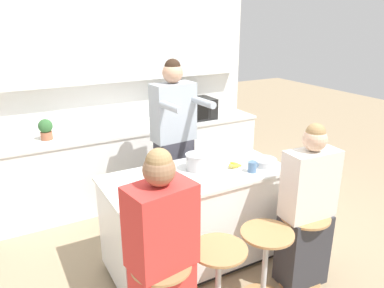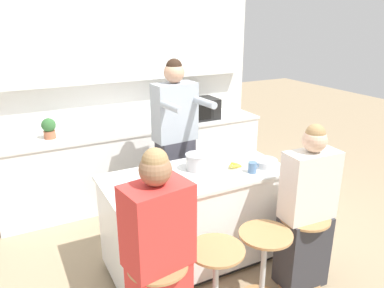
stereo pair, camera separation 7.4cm
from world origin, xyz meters
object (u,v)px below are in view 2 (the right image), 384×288
object	(u,v)px
person_seated_near	(306,216)
fruit_bowl	(265,163)
person_cooking	(176,148)
bar_stool_center_left	(216,280)
banana_bunch	(234,165)
coffee_cup_near	(252,167)
cooking_pot	(197,162)
kitchen_island	(196,218)
microwave	(197,109)
person_wrapped_blanket	(158,256)
bar_stool_rightmost	(302,245)
coffee_cup_far	(159,192)
bar_stool_center_right	(264,263)
potted_plant	(49,128)

from	to	relation	value
person_seated_near	fruit_bowl	distance (m)	0.61
person_seated_near	person_cooking	bearing A→B (deg)	115.09
bar_stool_center_left	banana_bunch	world-z (taller)	banana_bunch
fruit_bowl	coffee_cup_near	xyz separation A→B (m)	(-0.19, -0.07, 0.02)
cooking_pot	kitchen_island	bearing A→B (deg)	-123.25
banana_bunch	microwave	xyz separation A→B (m)	(0.46, 1.57, 0.13)
bar_stool_center_left	person_wrapped_blanket	world-z (taller)	person_wrapped_blanket
person_wrapped_blanket	cooking_pot	bearing A→B (deg)	38.17
bar_stool_rightmost	fruit_bowl	size ratio (longest dim) A/B	2.82
coffee_cup_near	banana_bunch	world-z (taller)	coffee_cup_near
bar_stool_center_left	person_wrapped_blanket	size ratio (longest dim) A/B	0.44
person_cooking	coffee_cup_far	xyz separation A→B (m)	(-0.59, -0.96, 0.04)
kitchen_island	coffee_cup_far	xyz separation A→B (m)	(-0.46, -0.27, 0.49)
person_wrapped_blanket	bar_stool_center_right	bearing A→B (deg)	-12.02
person_cooking	coffee_cup_near	bearing A→B (deg)	-74.75
kitchen_island	person_cooking	size ratio (longest dim) A/B	0.90
kitchen_island	microwave	world-z (taller)	microwave
coffee_cup_far	person_cooking	bearing A→B (deg)	58.46
person_cooking	bar_stool_rightmost	bearing A→B (deg)	-73.48
bar_stool_rightmost	microwave	world-z (taller)	microwave
banana_bunch	bar_stool_center_right	bearing A→B (deg)	-102.41
person_cooking	microwave	distance (m)	1.10
person_seated_near	kitchen_island	bearing A→B (deg)	138.00
bar_stool_center_left	fruit_bowl	size ratio (longest dim) A/B	2.82
coffee_cup_far	potted_plant	bearing A→B (deg)	106.27
kitchen_island	person_wrapped_blanket	distance (m)	0.97
coffee_cup_far	microwave	world-z (taller)	microwave
person_cooking	person_seated_near	size ratio (longest dim) A/B	1.26
kitchen_island	cooking_pot	distance (m)	0.53
kitchen_island	coffee_cup_far	world-z (taller)	coffee_cup_far
person_cooking	potted_plant	size ratio (longest dim) A/B	7.96
coffee_cup_near	coffee_cup_far	distance (m)	0.91
coffee_cup_near	microwave	size ratio (longest dim) A/B	0.20
person_seated_near	potted_plant	bearing A→B (deg)	130.10
bar_stool_center_right	banana_bunch	size ratio (longest dim) A/B	4.12
bar_stool_center_right	person_seated_near	xyz separation A→B (m)	(0.45, 0.04, 0.28)
fruit_bowl	bar_stool_center_left	bearing A→B (deg)	-145.91
banana_bunch	potted_plant	bearing A→B (deg)	130.17
kitchen_island	coffee_cup_far	distance (m)	0.72
kitchen_island	bar_stool_center_right	size ratio (longest dim) A/B	2.53
person_cooking	coffee_cup_near	world-z (taller)	person_cooking
person_cooking	microwave	bearing A→B (deg)	45.58
person_wrapped_blanket	cooking_pot	world-z (taller)	person_wrapped_blanket
bar_stool_rightmost	coffee_cup_near	world-z (taller)	coffee_cup_near
coffee_cup_near	microwave	distance (m)	1.77
person_seated_near	fruit_bowl	bearing A→B (deg)	95.80
person_wrapped_blanket	kitchen_island	bearing A→B (deg)	37.25
bar_stool_center_left	potted_plant	xyz separation A→B (m)	(-0.78, 2.29, 0.66)
bar_stool_center_left	banana_bunch	bearing A→B (deg)	49.01
coffee_cup_far	potted_plant	distance (m)	1.91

